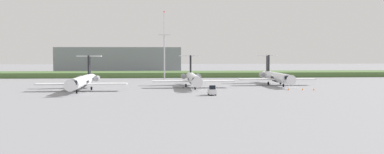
{
  "coord_description": "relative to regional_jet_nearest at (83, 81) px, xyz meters",
  "views": [
    {
      "loc": [
        -8.37,
        -110.56,
        9.58
      ],
      "look_at": [
        0.0,
        9.59,
        3.0
      ],
      "focal_mm": 40.71,
      "sensor_mm": 36.0,
      "label": 1
    }
  ],
  "objects": [
    {
      "name": "safety_cone_front_marker",
      "position": [
        53.08,
        -2.23,
        -2.26
      ],
      "size": [
        0.44,
        0.44,
        0.55
      ],
      "primitive_type": "cone",
      "color": "orange",
      "rests_on": "ground"
    },
    {
      "name": "ground_plane",
      "position": [
        28.6,
        27.85,
        -2.54
      ],
      "size": [
        500.0,
        500.0,
        0.0
      ],
      "primitive_type": "plane",
      "color": "gray"
    },
    {
      "name": "regional_jet_nearest",
      "position": [
        0.0,
        0.0,
        0.0
      ],
      "size": [
        22.81,
        31.0,
        9.0
      ],
      "color": "white",
      "rests_on": "ground"
    },
    {
      "name": "baggage_tug",
      "position": [
        31.68,
        -14.3,
        -1.53
      ],
      "size": [
        1.72,
        3.2,
        2.3
      ],
      "color": "silver",
      "rests_on": "ground"
    },
    {
      "name": "antenna_mast",
      "position": [
        21.18,
        47.45,
        7.81
      ],
      "size": [
        4.4,
        0.5,
        25.0
      ],
      "color": "#B2B2B7",
      "rests_on": "ground"
    },
    {
      "name": "grass_berm",
      "position": [
        28.6,
        66.0,
        -1.54
      ],
      "size": [
        320.0,
        20.0,
        2.0
      ],
      "primitive_type": "cube",
      "color": "#4C6B38",
      "rests_on": "ground"
    },
    {
      "name": "safety_cone_mid_marker",
      "position": [
        56.88,
        -2.07,
        -2.26
      ],
      "size": [
        0.44,
        0.44,
        0.55
      ],
      "primitive_type": "cone",
      "color": "orange",
      "rests_on": "ground"
    },
    {
      "name": "distant_hangar",
      "position": [
        0.58,
        95.34,
        3.63
      ],
      "size": [
        56.77,
        23.46,
        12.34
      ],
      "primitive_type": "cube",
      "color": "gray",
      "rests_on": "ground"
    },
    {
      "name": "safety_cone_rear_marker",
      "position": [
        59.65,
        -2.59,
        -2.26
      ],
      "size": [
        0.44,
        0.44,
        0.55
      ],
      "primitive_type": "cone",
      "color": "orange",
      "rests_on": "ground"
    },
    {
      "name": "regional_jet_second",
      "position": [
        28.98,
        8.92,
        0.0
      ],
      "size": [
        22.81,
        31.0,
        9.0
      ],
      "color": "white",
      "rests_on": "ground"
    },
    {
      "name": "regional_jet_third",
      "position": [
        54.72,
        16.38,
        0.0
      ],
      "size": [
        22.81,
        31.0,
        9.0
      ],
      "color": "white",
      "rests_on": "ground"
    }
  ]
}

